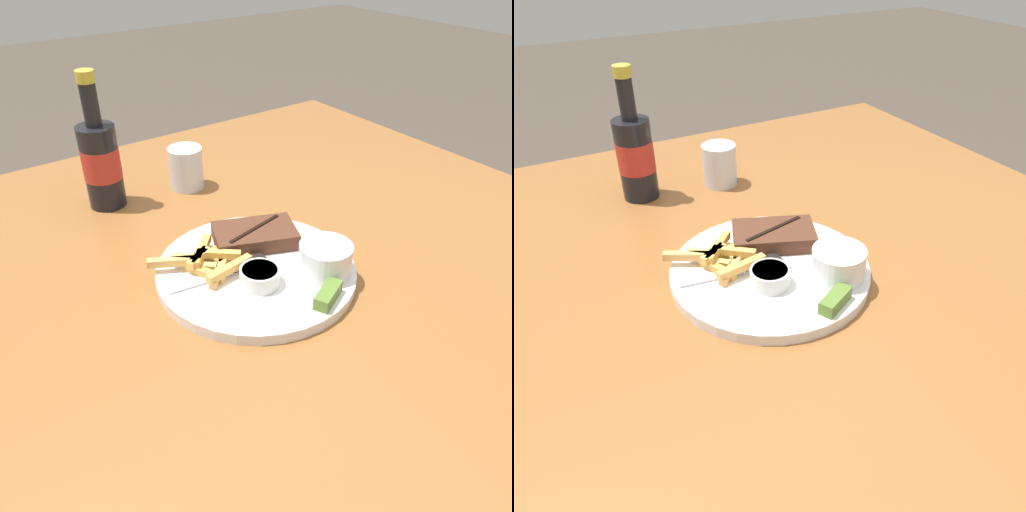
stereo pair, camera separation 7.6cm
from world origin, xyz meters
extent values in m
cube|color=#935B2D|center=(0.00, 0.00, 0.75)|extent=(1.33, 1.25, 0.04)
cylinder|color=#935B2D|center=(0.61, 0.56, 0.36)|extent=(0.06, 0.06, 0.73)
cylinder|color=white|center=(0.00, 0.00, 0.77)|extent=(0.31, 0.31, 0.01)
cylinder|color=white|center=(0.00, 0.00, 0.78)|extent=(0.31, 0.31, 0.00)
cube|color=#512D1E|center=(0.04, 0.06, 0.80)|extent=(0.16, 0.13, 0.03)
cube|color=black|center=(0.04, 0.06, 0.81)|extent=(0.11, 0.03, 0.00)
cube|color=#EFA943|center=(-0.05, 0.06, 0.79)|extent=(0.06, 0.02, 0.01)
cube|color=#D8B357|center=(-0.07, 0.04, 0.79)|extent=(0.04, 0.04, 0.01)
cube|color=gold|center=(-0.06, 0.07, 0.80)|extent=(0.07, 0.07, 0.01)
cube|color=#D7B95A|center=(-0.09, 0.06, 0.80)|extent=(0.04, 0.04, 0.01)
cube|color=#E6B258|center=(-0.07, 0.05, 0.80)|extent=(0.05, 0.03, 0.01)
cube|color=#EDB257|center=(-0.02, 0.04, 0.79)|extent=(0.07, 0.03, 0.01)
cube|color=gold|center=(-0.08, 0.03, 0.79)|extent=(0.04, 0.07, 0.01)
cube|color=#E5A64D|center=(-0.05, 0.00, 0.80)|extent=(0.08, 0.02, 0.01)
cube|color=#DEB050|center=(-0.04, 0.04, 0.80)|extent=(0.06, 0.06, 0.01)
cube|color=#E9AC58|center=(-0.11, 0.07, 0.80)|extent=(0.07, 0.04, 0.01)
cube|color=#EAA057|center=(-0.06, 0.01, 0.79)|extent=(0.06, 0.06, 0.01)
cylinder|color=white|center=(0.08, -0.07, 0.81)|extent=(0.08, 0.08, 0.05)
cylinder|color=beige|center=(0.08, -0.07, 0.83)|extent=(0.07, 0.07, 0.01)
cylinder|color=silver|center=(-0.02, -0.04, 0.80)|extent=(0.06, 0.06, 0.03)
cylinder|color=#B22319|center=(-0.02, -0.04, 0.81)|extent=(0.05, 0.05, 0.01)
cube|color=#567A2D|center=(0.03, -0.13, 0.80)|extent=(0.06, 0.05, 0.02)
cube|color=#B7B7BC|center=(-0.09, 0.01, 0.79)|extent=(0.10, 0.03, 0.00)
cube|color=#B7B7BC|center=(-0.03, 0.00, 0.79)|extent=(0.03, 0.01, 0.00)
cube|color=#B7B7BC|center=(-0.03, 0.00, 0.79)|extent=(0.03, 0.01, 0.00)
cube|color=#B7B7BC|center=(-0.02, 0.01, 0.79)|extent=(0.03, 0.01, 0.00)
cube|color=#B7B7BC|center=(0.01, 0.08, 0.79)|extent=(0.02, 0.11, 0.00)
cube|color=black|center=(0.01, 0.00, 0.79)|extent=(0.02, 0.06, 0.01)
cylinder|color=black|center=(-0.10, 0.36, 0.85)|extent=(0.07, 0.07, 0.16)
cylinder|color=#B22D23|center=(-0.10, 0.36, 0.85)|extent=(0.07, 0.07, 0.06)
cylinder|color=black|center=(-0.10, 0.36, 0.96)|extent=(0.03, 0.03, 0.08)
cylinder|color=gold|center=(-0.10, 0.36, 1.01)|extent=(0.03, 0.03, 0.02)
cylinder|color=silver|center=(0.06, 0.34, 0.81)|extent=(0.07, 0.07, 0.09)
camera|label=1|loc=(-0.37, -0.51, 1.24)|focal=35.00mm
camera|label=2|loc=(-0.30, -0.55, 1.24)|focal=35.00mm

